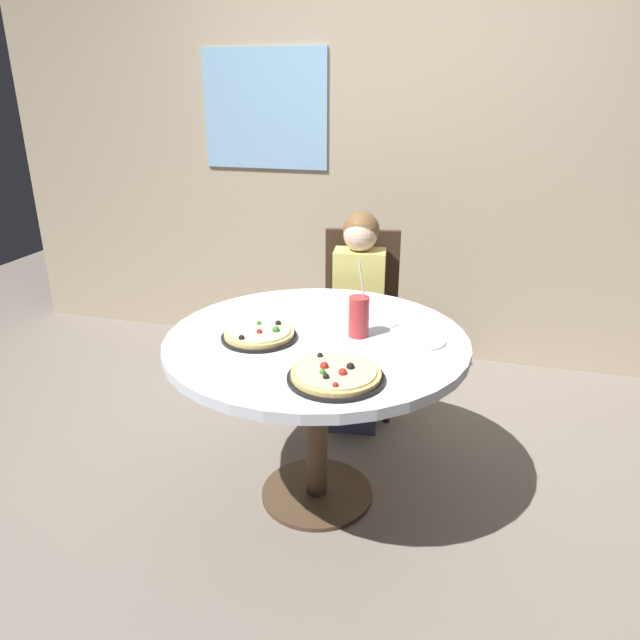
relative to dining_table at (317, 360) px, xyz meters
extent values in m
plane|color=slate|center=(0.00, 0.00, -0.65)|extent=(8.00, 8.00, 0.00)
cube|color=tan|center=(0.00, 1.66, 0.80)|extent=(5.20, 0.12, 2.90)
cube|color=#8CBFE5|center=(-0.78, 1.59, 0.88)|extent=(0.80, 0.02, 0.71)
cylinder|color=silver|center=(0.00, 0.00, 0.08)|extent=(1.18, 1.18, 0.04)
cylinder|color=#4C3826|center=(0.00, 0.00, -0.28)|extent=(0.09, 0.09, 0.69)
cylinder|color=#4C3826|center=(0.00, 0.00, -0.64)|extent=(0.48, 0.48, 0.02)
cube|color=#382619|center=(0.00, 0.82, -0.22)|extent=(0.45, 0.45, 0.04)
cube|color=#382619|center=(-0.02, 1.00, 0.04)|extent=(0.40, 0.09, 0.52)
cylinder|color=#382619|center=(-0.15, 0.63, -0.44)|extent=(0.04, 0.04, 0.41)
cylinder|color=#382619|center=(0.19, 0.68, -0.44)|extent=(0.04, 0.04, 0.41)
cylinder|color=#382619|center=(-0.19, 0.97, -0.44)|extent=(0.04, 0.04, 0.41)
cylinder|color=#382619|center=(0.15, 1.02, -0.44)|extent=(0.04, 0.04, 0.41)
cube|color=#3F4766|center=(0.02, 0.67, -0.42)|extent=(0.28, 0.35, 0.45)
cube|color=#D8CC66|center=(0.00, 0.80, 0.02)|extent=(0.28, 0.19, 0.44)
sphere|color=beige|center=(0.00, 0.80, 0.32)|extent=(0.17, 0.17, 0.17)
sphere|color=brown|center=(0.00, 0.82, 0.34)|extent=(0.18, 0.18, 0.18)
cylinder|color=black|center=(-0.21, -0.08, 0.11)|extent=(0.29, 0.29, 0.01)
cylinder|color=#D8B266|center=(-0.21, -0.08, 0.12)|extent=(0.27, 0.27, 0.02)
cylinder|color=beige|center=(-0.21, -0.08, 0.13)|extent=(0.24, 0.24, 0.01)
sphere|color=black|center=(-0.16, 0.00, 0.14)|extent=(0.02, 0.02, 0.02)
sphere|color=#B2231E|center=(-0.20, -0.10, 0.14)|extent=(0.02, 0.02, 0.02)
sphere|color=#387F33|center=(-0.23, -0.02, 0.14)|extent=(0.02, 0.02, 0.02)
sphere|color=#387F33|center=(-0.14, -0.07, 0.14)|extent=(0.03, 0.03, 0.03)
sphere|color=black|center=(-0.24, -0.17, 0.14)|extent=(0.02, 0.02, 0.02)
cylinder|color=black|center=(0.16, -0.33, 0.11)|extent=(0.33, 0.33, 0.01)
cylinder|color=#D8B266|center=(0.16, -0.33, 0.12)|extent=(0.30, 0.30, 0.02)
cylinder|color=beige|center=(0.16, -0.33, 0.13)|extent=(0.27, 0.27, 0.01)
sphere|color=#387F33|center=(0.12, -0.37, 0.14)|extent=(0.02, 0.02, 0.02)
sphere|color=#B2231E|center=(0.19, -0.44, 0.14)|extent=(0.02, 0.02, 0.02)
sphere|color=black|center=(0.08, -0.24, 0.14)|extent=(0.02, 0.02, 0.02)
sphere|color=black|center=(0.20, -0.30, 0.14)|extent=(0.03, 0.03, 0.03)
sphere|color=#B2231E|center=(0.19, -0.35, 0.14)|extent=(0.03, 0.03, 0.03)
sphere|color=black|center=(0.14, -0.40, 0.14)|extent=(0.02, 0.02, 0.02)
sphere|color=#B2231E|center=(0.12, -0.32, 0.14)|extent=(0.03, 0.03, 0.03)
cylinder|color=#B73333|center=(0.16, 0.05, 0.18)|extent=(0.08, 0.08, 0.16)
cylinder|color=white|center=(0.17, 0.05, 0.30)|extent=(0.04, 0.02, 0.22)
cylinder|color=white|center=(0.40, 0.06, 0.11)|extent=(0.18, 0.18, 0.01)
camera|label=1|loc=(0.58, -2.04, 1.01)|focal=33.24mm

